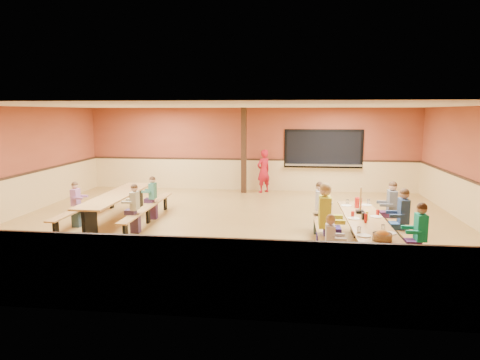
# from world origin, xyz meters

# --- Properties ---
(ground) EXTENTS (12.00, 12.00, 0.00)m
(ground) POSITION_xyz_m (0.00, 0.00, 0.00)
(ground) COLOR olive
(ground) RESTS_ON ground
(room_envelope) EXTENTS (12.04, 10.04, 3.02)m
(room_envelope) POSITION_xyz_m (0.00, 0.00, 0.69)
(room_envelope) COLOR brown
(room_envelope) RESTS_ON ground
(kitchen_pass_through) EXTENTS (2.78, 0.28, 1.38)m
(kitchen_pass_through) POSITION_xyz_m (2.60, 4.96, 1.49)
(kitchen_pass_through) COLOR black
(kitchen_pass_through) RESTS_ON ground
(structural_post) EXTENTS (0.18, 0.18, 3.00)m
(structural_post) POSITION_xyz_m (-0.20, 4.40, 1.50)
(structural_post) COLOR black
(structural_post) RESTS_ON ground
(cafeteria_table_main) EXTENTS (1.91, 3.70, 0.74)m
(cafeteria_table_main) POSITION_xyz_m (2.95, -2.10, 0.53)
(cafeteria_table_main) COLOR #B18246
(cafeteria_table_main) RESTS_ON ground
(cafeteria_table_second) EXTENTS (1.91, 3.70, 0.74)m
(cafeteria_table_second) POSITION_xyz_m (-3.03, -0.08, 0.53)
(cafeteria_table_second) COLOR #B18246
(cafeteria_table_second) RESTS_ON ground
(seated_child_white_left) EXTENTS (0.33, 0.27, 1.13)m
(seated_child_white_left) POSITION_xyz_m (2.12, -3.40, 0.57)
(seated_child_white_left) COLOR silver
(seated_child_white_left) RESTS_ON ground
(seated_adult_yellow) EXTENTS (0.49, 0.40, 1.45)m
(seated_adult_yellow) POSITION_xyz_m (2.12, -2.17, 0.73)
(seated_adult_yellow) COLOR yellow
(seated_adult_yellow) RESTS_ON ground
(seated_child_grey_left) EXTENTS (0.37, 0.31, 1.22)m
(seated_child_grey_left) POSITION_xyz_m (2.12, -0.55, 0.61)
(seated_child_grey_left) COLOR silver
(seated_child_grey_left) RESTS_ON ground
(seated_child_teal_right) EXTENTS (0.38, 0.31, 1.24)m
(seated_child_teal_right) POSITION_xyz_m (3.77, -2.77, 0.62)
(seated_child_teal_right) COLOR #0E8D6A
(seated_child_teal_right) RESTS_ON ground
(seated_child_navy_right) EXTENTS (0.40, 0.33, 1.28)m
(seated_child_navy_right) POSITION_xyz_m (3.77, -1.57, 0.64)
(seated_child_navy_right) COLOR navy
(seated_child_navy_right) RESTS_ON ground
(seated_child_char_right) EXTENTS (0.40, 0.32, 1.26)m
(seated_child_char_right) POSITION_xyz_m (3.77, -0.55, 0.63)
(seated_child_char_right) COLOR #54585E
(seated_child_char_right) RESTS_ON ground
(seated_child_purple_sec) EXTENTS (0.33, 0.27, 1.13)m
(seated_child_purple_sec) POSITION_xyz_m (-3.86, -0.66, 0.56)
(seated_child_purple_sec) COLOR #9B6193
(seated_child_purple_sec) RESTS_ON ground
(seated_child_green_sec) EXTENTS (0.34, 0.27, 1.14)m
(seated_child_green_sec) POSITION_xyz_m (-2.21, 0.36, 0.57)
(seated_child_green_sec) COLOR #346F5B
(seated_child_green_sec) RESTS_ON ground
(seated_child_tan_sec) EXTENTS (0.34, 0.28, 1.16)m
(seated_child_tan_sec) POSITION_xyz_m (-2.21, -0.99, 0.58)
(seated_child_tan_sec) COLOR #A8A589
(seated_child_tan_sec) RESTS_ON ground
(standing_woman) EXTENTS (0.66, 0.65, 1.54)m
(standing_woman) POSITION_xyz_m (0.49, 4.55, 0.77)
(standing_woman) COLOR #AE1321
(standing_woman) RESTS_ON ground
(punch_pitcher) EXTENTS (0.16, 0.16, 0.22)m
(punch_pitcher) POSITION_xyz_m (2.95, -0.94, 0.85)
(punch_pitcher) COLOR red
(punch_pitcher) RESTS_ON cafeteria_table_main
(chip_bowl) EXTENTS (0.32, 0.32, 0.15)m
(chip_bowl) POSITION_xyz_m (2.97, -3.43, 0.81)
(chip_bowl) COLOR orange
(chip_bowl) RESTS_ON cafeteria_table_main
(napkin_dispenser) EXTENTS (0.10, 0.14, 0.13)m
(napkin_dispenser) POSITION_xyz_m (2.92, -1.99, 0.80)
(napkin_dispenser) COLOR black
(napkin_dispenser) RESTS_ON cafeteria_table_main
(condiment_mustard) EXTENTS (0.06, 0.06, 0.17)m
(condiment_mustard) POSITION_xyz_m (2.95, -2.07, 0.82)
(condiment_mustard) COLOR yellow
(condiment_mustard) RESTS_ON cafeteria_table_main
(condiment_ketchup) EXTENTS (0.06, 0.06, 0.17)m
(condiment_ketchup) POSITION_xyz_m (2.90, -2.26, 0.82)
(condiment_ketchup) COLOR #B2140F
(condiment_ketchup) RESTS_ON cafeteria_table_main
(table_paddle) EXTENTS (0.16, 0.16, 0.56)m
(table_paddle) POSITION_xyz_m (2.91, -1.49, 0.88)
(table_paddle) COLOR black
(table_paddle) RESTS_ON cafeteria_table_main
(place_settings) EXTENTS (0.65, 3.30, 0.11)m
(place_settings) POSITION_xyz_m (2.95, -2.10, 0.80)
(place_settings) COLOR beige
(place_settings) RESTS_ON cafeteria_table_main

